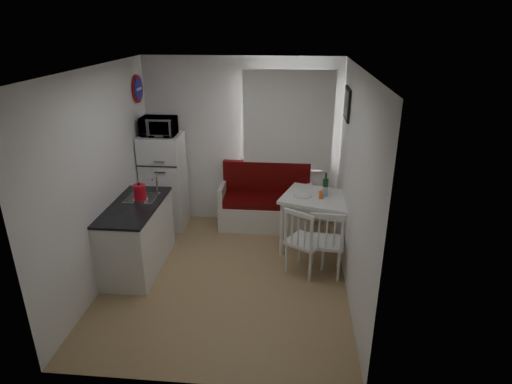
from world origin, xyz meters
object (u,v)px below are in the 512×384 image
microwave (159,126)px  dining_table (324,203)px  kettle (140,192)px  wine_bottle (326,184)px  bench (265,206)px  kitchen_counter (138,236)px  chair_left (306,236)px  chair_right (327,237)px  fridge (165,182)px

microwave → dining_table: bearing=-12.9°
kettle → wine_bottle: size_ratio=0.79×
bench → microwave: bearing=-174.0°
bench → wine_bottle: 1.24m
kettle → dining_table: bearing=12.5°
kitchen_counter → chair_left: kitchen_counter is taller
chair_right → microwave: (-2.43, 1.22, 1.06)m
kitchen_counter → chair_right: size_ratio=2.65×
chair_right → kettle: size_ratio=2.00×
dining_table → microwave: 2.64m
bench → microwave: 2.04m
chair_left → chair_right: size_ratio=1.21×
microwave → kettle: 1.24m
kitchen_counter → microwave: (0.02, 1.19, 1.18)m
chair_left → chair_right: chair_right is taller
fridge → microwave: bearing=-90.0°
kitchen_counter → chair_left: bearing=-0.6°
dining_table → wine_bottle: size_ratio=4.09×
kitchen_counter → fridge: bearing=89.1°
kitchen_counter → chair_right: (2.45, -0.02, 0.12)m
microwave → chair_right: bearing=-26.6°
chair_right → chair_left: bearing=-174.3°
chair_right → fridge: 2.75m
chair_right → kettle: 2.45m
fridge → kitchen_counter: bearing=-90.9°
fridge → kettle: fridge is taller
kitchen_counter → microwave: size_ratio=2.66×
bench → dining_table: bearing=-40.0°
chair_left → kettle: 2.19m
bench → chair_right: bench is taller
kitchen_counter → bench: kitchen_counter is taller
wine_bottle → bench: bearing=144.6°
bench → wine_bottle: size_ratio=4.55×
kitchen_counter → dining_table: 2.54m
kitchen_counter → dining_table: kitchen_counter is taller
wine_bottle → dining_table: bearing=-97.1°
chair_right → kettle: kettle is taller
dining_table → microwave: bearing=-175.1°
dining_table → kettle: bearing=-149.8°
dining_table → chair_right: chair_right is taller
chair_left → chair_right: 0.26m
microwave → chair_left: bearing=-29.3°
dining_table → kitchen_counter: bearing=-147.5°
chair_right → fridge: (-2.43, 1.27, 0.17)m
kitchen_counter → chair_right: 2.45m
chair_left → fridge: bearing=-178.4°
kitchen_counter → microwave: bearing=89.1°
kitchen_counter → microwave: microwave is taller
fridge → chair_right: bearing=-27.6°
chair_left → kettle: bearing=-151.8°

